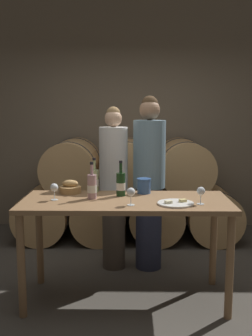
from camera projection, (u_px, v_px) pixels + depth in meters
name	position (u px, v px, depth m)	size (l,w,h in m)	color
ground_plane	(126.00, 299.00, 3.47)	(10.00, 10.00, 0.00)	#4C473F
stone_wall_back	(128.00, 113.00, 5.49)	(10.00, 0.12, 3.20)	#7F705B
barrel_stack	(128.00, 193.00, 5.05)	(2.81, 0.96, 1.28)	tan
tasting_table	(126.00, 213.00, 3.35)	(1.77, 0.74, 0.90)	olive
person_left	(114.00, 186.00, 4.04)	(0.29, 0.29, 1.68)	#4C4238
person_right	(149.00, 181.00, 4.03)	(0.33, 0.33, 1.79)	#2D334C
wine_bottle_red	(121.00, 184.00, 3.47)	(0.08, 0.08, 0.32)	#193819
wine_bottle_white	(94.00, 181.00, 3.63)	(0.08, 0.08, 0.32)	#ADBC7F
wine_bottle_rose	(92.00, 186.00, 3.36)	(0.08, 0.08, 0.32)	#BC8E93
blue_crock	(144.00, 185.00, 3.58)	(0.13, 0.13, 0.14)	#335693
bread_basket	(70.00, 188.00, 3.59)	(0.20, 0.20, 0.12)	#A87F4C
cheese_plate	(176.00, 203.00, 3.18)	(0.29, 0.29, 0.04)	white
wine_glass_far_left	(54.00, 188.00, 3.31)	(0.07, 0.07, 0.14)	white
wine_glass_left	(131.00, 193.00, 3.13)	(0.07, 0.07, 0.14)	white
wine_glass_center	(201.00, 192.00, 3.16)	(0.07, 0.07, 0.14)	white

